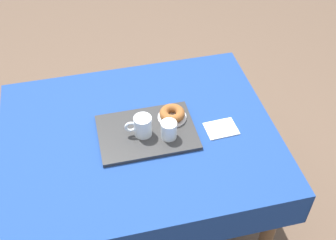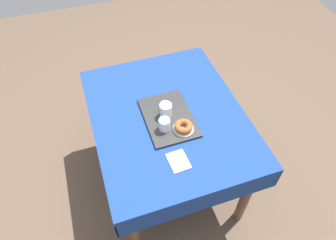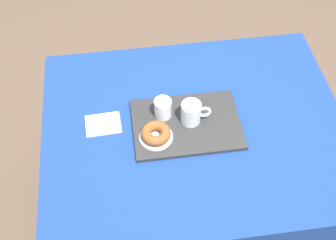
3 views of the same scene
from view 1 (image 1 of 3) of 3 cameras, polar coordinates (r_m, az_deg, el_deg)
name	(u,v)px [view 1 (image 1 of 3)]	position (r m, az deg, el deg)	size (l,w,h in m)	color
ground_plane	(145,227)	(2.46, -3.04, -14.04)	(6.00, 6.00, 0.00)	brown
dining_table	(140,149)	(1.93, -3.77, -3.82)	(1.19, 0.95, 0.75)	navy
serving_tray	(147,132)	(1.85, -2.84, -1.64)	(0.42, 0.29, 0.02)	#2D2D2D
tea_mug_left	(142,126)	(1.81, -3.43, -0.86)	(0.12, 0.08, 0.09)	white
water_glass_near	(169,131)	(1.80, 0.12, -1.42)	(0.07, 0.07, 0.08)	white
donut_plate_left	(172,117)	(1.90, 0.55, 0.36)	(0.13, 0.13, 0.01)	silver
sugar_donut_left	(172,114)	(1.88, 0.56, 0.87)	(0.11, 0.11, 0.04)	brown
paper_napkin	(221,129)	(1.89, 7.10, -1.16)	(0.14, 0.11, 0.01)	white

